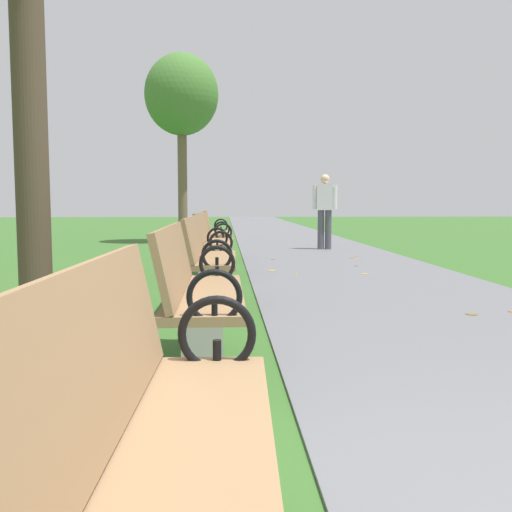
# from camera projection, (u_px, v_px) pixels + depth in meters

# --- Properties ---
(paved_walkway) EXTENTS (3.07, 44.00, 0.02)m
(paved_walkway) POSITION_uv_depth(u_px,v_px,m) (281.00, 233.00, 19.43)
(paved_walkway) COLOR slate
(paved_walkway) RESTS_ON ground
(park_bench_1) EXTENTS (0.52, 1.61, 0.90)m
(park_bench_1) POSITION_uv_depth(u_px,v_px,m) (149.00, 463.00, 1.25)
(park_bench_1) COLOR #93704C
(park_bench_1) RESTS_ON ground
(park_bench_2) EXTENTS (0.48, 1.60, 0.90)m
(park_bench_2) POSITION_uv_depth(u_px,v_px,m) (198.00, 294.00, 3.55)
(park_bench_2) COLOR #93704C
(park_bench_2) RESTS_ON ground
(park_bench_3) EXTENTS (0.50, 1.61, 0.90)m
(park_bench_3) POSITION_uv_depth(u_px,v_px,m) (208.00, 259.00, 5.77)
(park_bench_3) COLOR #93704C
(park_bench_3) RESTS_ON ground
(park_bench_4) EXTENTS (0.55, 1.62, 0.90)m
(park_bench_4) POSITION_uv_depth(u_px,v_px,m) (212.00, 242.00, 8.13)
(park_bench_4) COLOR #93704C
(park_bench_4) RESTS_ON ground
(park_bench_5) EXTENTS (0.50, 1.61, 0.90)m
(park_bench_5) POSITION_uv_depth(u_px,v_px,m) (215.00, 233.00, 10.50)
(park_bench_5) COLOR #93704C
(park_bench_5) RESTS_ON ground
(tree_3) EXTENTS (1.87, 1.87, 4.79)m
(tree_3) POSITION_uv_depth(u_px,v_px,m) (182.00, 97.00, 14.84)
(tree_3) COLOR brown
(tree_3) RESTS_ON ground
(pedestrian_walking) EXTENTS (0.52, 0.27, 1.62)m
(pedestrian_walking) POSITION_uv_depth(u_px,v_px,m) (325.00, 207.00, 12.67)
(pedestrian_walking) COLOR #4C4C56
(pedestrian_walking) RESTS_ON paved_walkway
(scattered_leaves) EXTENTS (5.25, 11.26, 0.02)m
(scattered_leaves) POSITION_uv_depth(u_px,v_px,m) (311.00, 306.00, 5.81)
(scattered_leaves) COLOR gold
(scattered_leaves) RESTS_ON ground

